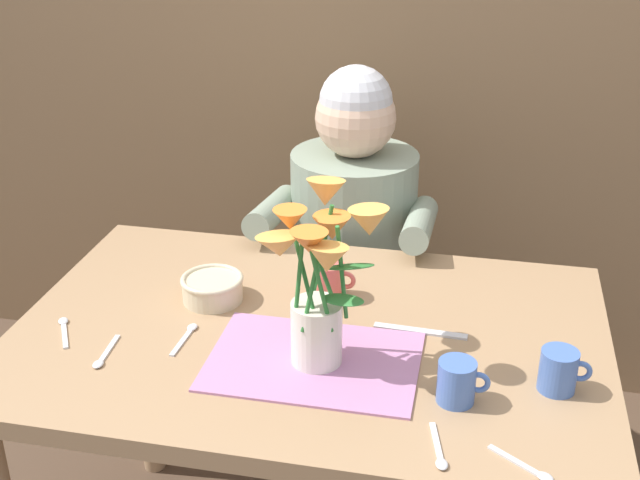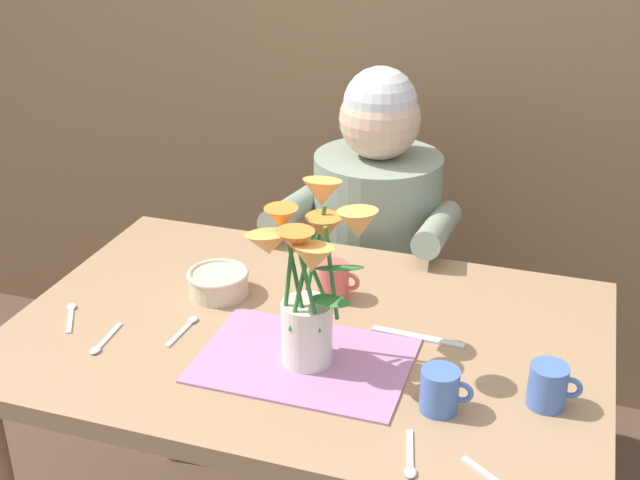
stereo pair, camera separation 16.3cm
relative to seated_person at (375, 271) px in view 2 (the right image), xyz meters
The scene contains 13 objects.
dining_table 0.62m from the seated_person, 88.66° to the right, with size 1.20×0.80×0.74m.
seated_person is the anchor object (origin of this frame).
striped_placemat 0.75m from the seated_person, 86.23° to the right, with size 0.40×0.28×0.01m, color #B275A3.
flower_vase 0.81m from the seated_person, 85.35° to the right, with size 0.27×0.25×0.34m.
ceramic_bowl 0.62m from the seated_person, 111.89° to the right, with size 0.14×0.14×0.06m.
dinner_knife 0.65m from the seated_person, 67.78° to the right, with size 0.19×0.02×0.01m, color silver.
tea_cup 0.90m from the seated_person, 55.47° to the right, with size 0.09×0.07×0.08m.
coffee_cup 0.52m from the seated_person, 86.59° to the right, with size 0.09×0.07×0.08m.
ceramic_mug 0.88m from the seated_person, 68.02° to the right, with size 0.09×0.07×0.08m.
spoon_0 0.89m from the seated_person, 113.67° to the right, with size 0.02×0.12×0.01m.
spoon_1 0.75m from the seated_person, 107.77° to the right, with size 0.02×0.12×0.01m.
spoon_3 1.01m from the seated_person, 72.25° to the right, with size 0.04×0.12×0.01m.
spoon_4 0.88m from the seated_person, 123.59° to the right, with size 0.07×0.11×0.01m.
Camera 2 is at (0.47, -1.35, 1.63)m, focal length 46.14 mm.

